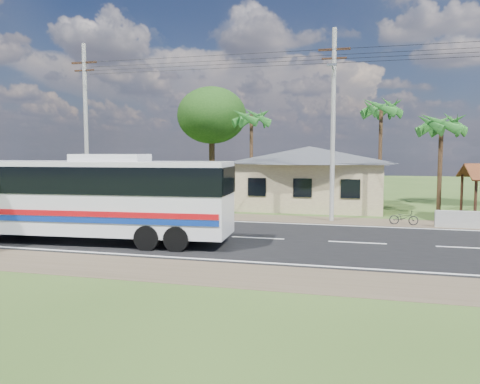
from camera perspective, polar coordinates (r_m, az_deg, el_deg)
The scene contains 10 objects.
ground at distance 21.89m, azimuth 2.17°, elevation -5.67°, with size 120.00×120.00×0.00m, color #2C4619.
road at distance 21.89m, azimuth 2.17°, elevation -5.64°, with size 120.00×16.00×0.03m.
house at distance 34.24m, azimuth 8.44°, elevation 2.59°, with size 12.40×10.00×5.00m.
utility_poles at distance 27.63m, azimuth 10.58°, elevation 8.48°, with size 32.80×2.22×11.00m.
palm_near at distance 32.46m, azimuth 23.36°, elevation 7.52°, with size 2.80×2.80×6.70m.
palm_mid at distance 36.69m, azimuth 16.85°, elevation 9.64°, with size 2.80×2.80×8.20m.
palm_far at distance 38.09m, azimuth 1.40°, elevation 8.95°, with size 2.80×2.80×7.70m.
tree_behind_house at distance 41.11m, azimuth -3.47°, elevation 9.26°, with size 6.00×6.00×9.61m.
coach_bus at distance 21.71m, azimuth -17.88°, elevation -0.02°, with size 12.80×3.58×3.92m.
motorcycle at distance 27.34m, azimuth 19.34°, elevation -2.96°, with size 0.53×1.52×0.80m, color black.
Camera 1 is at (4.53, -21.03, 4.05)m, focal length 35.00 mm.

